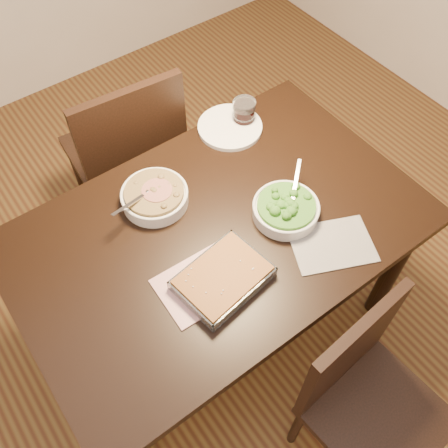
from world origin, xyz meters
The scene contains 12 objects.
ground centered at (0.00, 0.00, 0.00)m, with size 4.00×4.00×0.00m, color #432313.
table centered at (0.00, 0.00, 0.65)m, with size 1.40×0.90×0.75m.
magazine_a centered at (-0.17, -0.14, 0.75)m, with size 0.28×0.20×0.01m, color #9F2D3F.
magazine_b centered at (0.26, -0.28, 0.75)m, with size 0.27×0.19×0.00m, color #27272F.
coaster centered at (0.39, 0.36, 0.75)m, with size 0.11×0.11×0.00m, color white.
stew_bowl centered at (-0.11, 0.22, 0.78)m, with size 0.26×0.24×0.09m.
broccoli_bowl centered at (0.22, -0.09, 0.78)m, with size 0.23×0.23×0.09m.
baking_dish centered at (-0.11, -0.18, 0.78)m, with size 0.31×0.24×0.05m.
wine_tumbler centered at (0.39, 0.36, 0.81)m, with size 0.09×0.09×0.10m.
dinner_plate centered at (0.32, 0.36, 0.76)m, with size 0.26×0.26×0.02m, color white.
chair_near centered at (0.10, -0.67, 0.48)m, with size 0.43×0.43×0.86m.
chair_far centered at (0.00, 0.68, 0.54)m, with size 0.49×0.49×0.96m.
Camera 1 is at (-0.56, -0.80, 2.14)m, focal length 40.00 mm.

